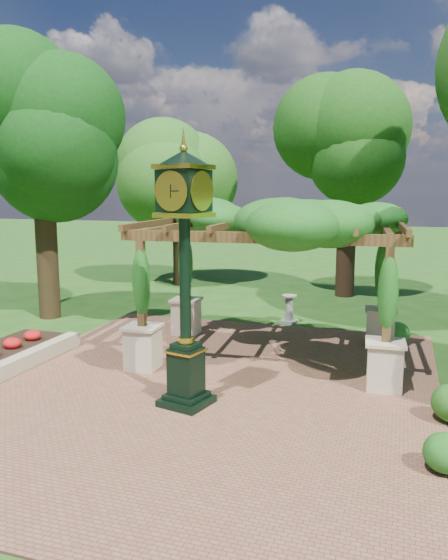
% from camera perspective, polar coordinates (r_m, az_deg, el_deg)
% --- Properties ---
extents(ground, '(120.00, 120.00, 0.00)m').
position_cam_1_polar(ground, '(11.47, -3.98, -12.88)').
color(ground, '#1E4714').
rests_on(ground, ground).
extents(brick_plaza, '(10.00, 12.00, 0.04)m').
position_cam_1_polar(brick_plaza, '(12.33, -2.20, -11.14)').
color(brick_plaza, brown).
rests_on(brick_plaza, ground).
extents(border_wall, '(0.35, 5.00, 0.40)m').
position_cam_1_polar(border_wall, '(14.07, -21.02, -8.38)').
color(border_wall, '#C6B793').
rests_on(border_wall, ground).
extents(pedestal_clock, '(1.22, 1.22, 5.15)m').
position_cam_1_polar(pedestal_clock, '(10.63, -4.13, 2.53)').
color(pedestal_clock, black).
rests_on(pedestal_clock, brick_plaza).
extents(pergola, '(6.81, 4.54, 4.12)m').
position_cam_1_polar(pergola, '(13.84, 4.91, 5.35)').
color(pergola, beige).
rests_on(pergola, brick_plaza).
extents(sundial, '(0.58, 0.58, 0.93)m').
position_cam_1_polar(sundial, '(18.16, 6.81, -3.20)').
color(sundial, gray).
rests_on(sundial, ground).
extents(shrub_front, '(0.69, 0.69, 0.62)m').
position_cam_1_polar(shrub_front, '(9.43, 22.18, -16.38)').
color(shrub_front, '#1E5C1A').
rests_on(shrub_front, brick_plaza).
extents(shrub_back, '(0.84, 0.84, 0.64)m').
position_cam_1_polar(shrub_back, '(16.20, 17.61, -5.30)').
color(shrub_back, '#22651D').
rests_on(shrub_back, brick_plaza).
extents(tree_west_near, '(4.10, 4.10, 8.72)m').
position_cam_1_polar(tree_west_near, '(19.42, -18.57, 13.69)').
color(tree_west_near, '#362715').
rests_on(tree_west_near, ground).
extents(tree_west_far, '(4.41, 4.41, 7.43)m').
position_cam_1_polar(tree_west_far, '(25.16, -4.73, 11.08)').
color(tree_west_far, black).
rests_on(tree_west_far, ground).
extents(tree_north, '(4.19, 4.19, 9.02)m').
position_cam_1_polar(tree_north, '(22.92, 13.00, 13.69)').
color(tree_north, '#311D13').
rests_on(tree_north, ground).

